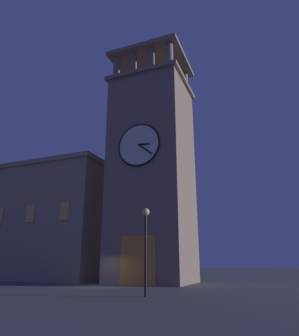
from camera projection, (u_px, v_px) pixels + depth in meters
The scene contains 4 objects.
ground_plane at pixel (97, 287), 24.13m from camera, with size 200.00×200.00×0.00m, color #4C4C51.
clocktower at pixel (152, 172), 31.09m from camera, with size 7.77×7.43×26.15m.
adjacent_wing_building at pixel (23, 223), 36.48m from camera, with size 21.94×7.41×12.64m.
street_lamp at pixel (146, 233), 17.81m from camera, with size 0.44×0.44×4.86m.
Camera 1 is at (-13.44, 22.40, 1.75)m, focal length 33.00 mm.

